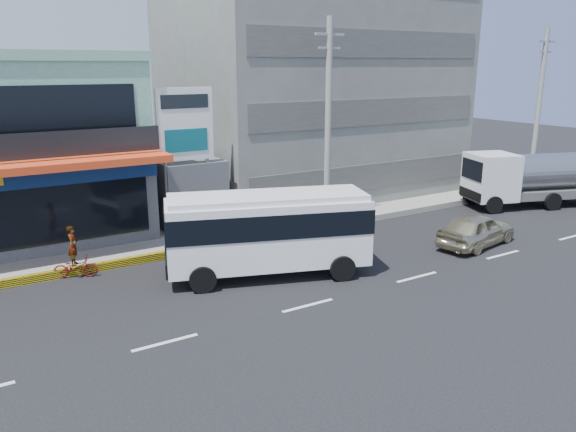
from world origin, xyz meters
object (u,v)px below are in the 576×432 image
Objects in this scene: sedan at (476,230)px; tanker_truck at (529,178)px; satellite_dish at (183,156)px; utility_pole_far at (538,110)px; concrete_building at (310,79)px; motorcycle_rider at (75,261)px; billboard at (185,133)px; utility_pole_near at (328,123)px; minibus at (268,227)px.

tanker_truck is at bearing -77.66° from sedan.
utility_pole_far is at bearing -9.29° from satellite_dish.
concrete_building reaches higher than motorcycle_rider.
utility_pole_near reaches higher than billboard.
concrete_building is 8.79m from utility_pole_near.
billboard reaches higher than tanker_truck.
utility_pole_near is (-4.00, -7.60, -1.85)m from concrete_building.
concrete_building is at bearing 28.92° from billboard.
motorcycle_rider is (-6.11, -4.20, -2.90)m from satellite_dish.
minibus is at bearing -87.87° from satellite_dish.
concrete_building is 1.60× the size of utility_pole_near.
utility_pole_near is 1.00× the size of utility_pole_far.
satellite_dish is at bearing 36.32° from sedan.
motorcycle_rider is (-5.61, -2.40, -4.25)m from billboard.
minibus reaches higher than tanker_truck.
motorcycle_rider is (-28.11, -0.60, -4.47)m from utility_pole_far.
motorcycle_rider is (-6.40, 3.60, -1.23)m from minibus.
utility_pole_far is 4.88× the size of motorcycle_rider.
concrete_building is at bearing 50.55° from minibus.
concrete_building is 2.32× the size of billboard.
billboard is at bearing 175.43° from utility_pole_far.
minibus is at bearing -129.45° from concrete_building.
satellite_dish is 0.22× the size of billboard.
concrete_building is 14.88m from sedan.
tanker_truck is (18.81, -4.26, -3.26)m from billboard.
concrete_building is 2.00× the size of minibus.
concrete_building is 14.32m from utility_pole_far.
utility_pole_far is at bearing -32.35° from concrete_building.
utility_pole_near is at bearing 2.84° from motorcycle_rider.
motorcycle_rider is (-16.11, -8.20, -6.32)m from concrete_building.
tanker_truck is at bearing -18.32° from satellite_dish.
satellite_dish is at bearing 34.52° from motorcycle_rider.
concrete_building reaches higher than utility_pole_far.
billboard is at bearing 167.24° from tanker_truck.
concrete_building is at bearing 147.65° from utility_pole_far.
billboard is at bearing 43.60° from sedan.
billboard is 13.68m from sedan.
satellite_dish is 7.17m from utility_pole_near.
billboard is 0.69× the size of utility_pole_near.
satellite_dish is 19.38m from tanker_truck.
utility_pole_far reaches higher than satellite_dish.
satellite_dish is at bearing 149.04° from utility_pole_near.
billboard is (-10.50, -5.80, -2.07)m from concrete_building.
concrete_building is 7.81× the size of motorcycle_rider.
billboard reaches higher than satellite_dish.
utility_pole_far is 14.07m from sedan.
utility_pole_near is at bearing 180.00° from utility_pole_far.
utility_pole_near is at bearing -30.96° from satellite_dish.
utility_pole_far is (16.00, 0.00, 0.00)m from utility_pole_near.
motorcycle_rider is at bearing 175.64° from tanker_truck.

